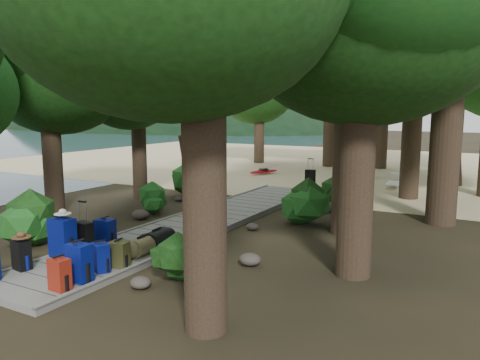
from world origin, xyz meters
The scene contains 48 objects.
ground centered at (0.00, 0.00, 0.00)m, with size 120.00×120.00×0.00m, color #302818.
sand_beach centered at (0.00, 16.00, 0.01)m, with size 40.00×22.00×0.02m, color #C7B486.
water_bay centered at (-32.00, 25.00, 0.00)m, with size 50.00×60.00×0.02m, color #284553.
distant_hill centered at (-40.00, 48.00, 0.00)m, with size 32.00×16.00×12.00m, color black.
boardwalk centered at (0.00, 1.00, 0.06)m, with size 2.00×12.00×0.12m, color slate.
backpack_left_b centered at (-0.76, -3.93, 0.43)m, with size 0.33×0.24×0.61m, color black, non-canonical shape.
backpack_left_c centered at (-0.70, -3.03, 0.56)m, with size 0.47×0.34×0.88m, color navy, non-canonical shape.
backpack_left_d centered at (-0.61, -1.96, 0.43)m, with size 0.41×0.29×0.62m, color navy, non-canonical shape.
backpack_right_a centered at (0.69, -4.28, 0.42)m, with size 0.33×0.24×0.59m, color maroon, non-canonical shape.
backpack_right_b centered at (0.66, -3.83, 0.49)m, with size 0.41×0.29×0.74m, color navy, non-canonical shape.
backpack_right_c centered at (0.61, -3.29, 0.41)m, with size 0.34×0.24×0.59m, color navy, non-canonical shape.
backpack_right_d centered at (0.73, -2.95, 0.39)m, with size 0.36×0.26×0.54m, color #43431F, non-canonical shape.
duffel_right_khaki centered at (0.62, -2.17, 0.31)m, with size 0.37×0.56×0.37m, color brown, non-canonical shape.
duffel_right_black centered at (0.59, -1.65, 0.32)m, with size 0.41×0.64×0.41m, color black, non-canonical shape.
suitcase_on_boardwalk centered at (-0.64, -2.54, 0.43)m, with size 0.40×0.22×0.62m, color black, non-canonical shape.
lone_suitcase_on_sand centered at (0.35, 8.24, 0.35)m, with size 0.42×0.24×0.67m, color black, non-canonical shape.
hat_brown centered at (-0.76, -3.91, 0.78)m, with size 0.36×0.36×0.11m, color #51351E, non-canonical shape.
hat_white centered at (-0.70, -3.00, 1.05)m, with size 0.34×0.34×0.11m, color silver, non-canonical shape.
kayak centered at (-2.84, 10.51, 0.19)m, with size 0.74×3.37×0.34m, color red.
sun_lounger centered at (3.36, 9.53, 0.30)m, with size 0.56×1.73×0.56m, color silver, non-canonical shape.
tree_right_a centered at (3.44, -4.09, 4.31)m, with size 5.18×5.18×8.63m, color black, non-canonical shape.
tree_right_b centered at (4.64, -0.91, 4.62)m, with size 5.18×5.18×9.24m, color black, non-canonical shape.
tree_right_c centered at (3.62, 1.94, 4.73)m, with size 5.46×5.46×9.46m, color black, non-canonical shape.
tree_right_d centered at (5.62, 4.18, 5.62)m, with size 6.13×6.13×11.24m, color black, non-canonical shape.
tree_right_e centered at (4.23, 7.53, 4.66)m, with size 5.18×5.18×9.32m, color black, non-canonical shape.
tree_left_b centered at (-4.66, 0.04, 4.02)m, with size 4.47×4.47×8.05m, color black, non-canonical shape.
tree_left_c centered at (-4.04, 3.14, 3.58)m, with size 4.11×4.11×7.16m, color black, non-canonical shape.
tree_back_a centered at (-1.16, 15.02, 4.62)m, with size 5.33×5.33×9.23m, color black, non-canonical shape.
tree_back_b centered at (1.48, 15.50, 4.67)m, with size 5.23×5.23×9.34m, color black, non-canonical shape.
tree_back_c centered at (4.95, 15.75, 5.02)m, with size 5.57×5.57×10.03m, color black, non-canonical shape.
tree_back_d centered at (-5.18, 14.65, 4.15)m, with size 4.98×4.98×8.30m, color black, non-canonical shape.
palm_right_a centered at (2.73, 5.50, 4.18)m, with size 4.91×4.91×8.36m, color #103B12, non-canonical shape.
palm_right_b centered at (5.48, 11.66, 4.73)m, with size 4.90×4.90×9.46m, color #103B12, non-canonical shape.
palm_right_c centered at (2.19, 11.83, 3.42)m, with size 4.30×4.30×6.84m, color #103B12, non-canonical shape.
palm_left_a centered at (-4.49, 6.38, 3.08)m, with size 3.87×3.87×6.16m, color #103B12, non-canonical shape.
rock_left_b centered at (-2.26, -2.01, 0.11)m, with size 0.39×0.35×0.21m, color #4C473F, non-canonical shape.
rock_left_c centered at (-1.86, 0.63, 0.14)m, with size 0.50×0.45×0.27m, color #4C473F, non-canonical shape.
rock_left_d centered at (-2.49, 3.28, 0.08)m, with size 0.30×0.27×0.16m, color #4C473F, non-canonical shape.
rock_right_a centered at (1.60, -3.35, 0.10)m, with size 0.38×0.34×0.21m, color #4C473F, non-canonical shape.
rock_right_b centered at (2.70, -1.36, 0.12)m, with size 0.45×0.40×0.25m, color #4C473F, non-canonical shape.
rock_right_c centered at (1.46, 1.12, 0.09)m, with size 0.33×0.29×0.18m, color #4C473F, non-canonical shape.
rock_right_d centered at (2.40, 4.17, 0.15)m, with size 0.55×0.49×0.30m, color #4C473F, non-canonical shape.
shrub_left_a centered at (-2.25, -2.68, 0.57)m, with size 1.26×1.26×1.14m, color #174D1A, non-canonical shape.
shrub_left_b centered at (-2.07, 1.39, 0.43)m, with size 0.96×0.96×0.86m, color #174D1A, non-canonical shape.
shrub_left_c centered at (-2.80, 4.24, 0.55)m, with size 1.21×1.21×1.09m, color #174D1A, non-canonical shape.
shrub_right_a centered at (1.96, -2.73, 0.43)m, with size 0.95×0.95×0.85m, color #174D1A, non-canonical shape.
shrub_right_b centered at (2.39, 2.44, 0.58)m, with size 1.29×1.29×1.16m, color #174D1A, non-canonical shape.
shrub_right_c centered at (2.05, 5.56, 0.39)m, with size 0.87×0.87×0.79m, color #174D1A, non-canonical shape.
Camera 1 is at (6.88, -9.28, 3.09)m, focal length 35.00 mm.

